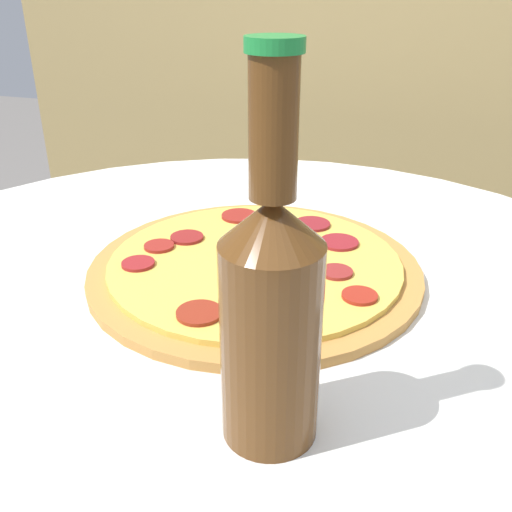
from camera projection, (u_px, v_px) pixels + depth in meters
table at (240, 453)px, 0.64m from camera, size 0.94×0.94×0.73m
fence_panel at (360, 97)px, 1.22m from camera, size 1.61×0.04×1.56m
pizza at (256, 266)px, 0.60m from camera, size 0.34×0.34×0.02m
beer_bottle at (271, 311)px, 0.35m from camera, size 0.06×0.06×0.25m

